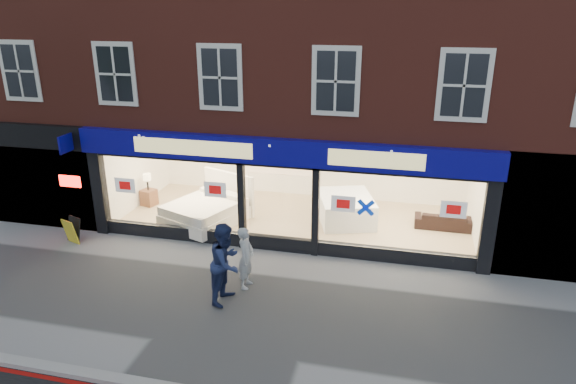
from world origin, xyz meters
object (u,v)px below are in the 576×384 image
(a_board, at_px, (72,231))
(pedestrian_grey, at_px, (246,257))
(mattress_stack, at_px, (346,208))
(display_bed, at_px, (208,210))
(sofa, at_px, (443,220))
(pedestrian_blue, at_px, (226,263))

(a_board, distance_m, pedestrian_grey, 5.83)
(a_board, bearing_deg, mattress_stack, 42.99)
(display_bed, height_order, a_board, display_bed)
(display_bed, distance_m, a_board, 3.99)
(mattress_stack, distance_m, sofa, 3.01)
(a_board, height_order, pedestrian_blue, pedestrian_blue)
(mattress_stack, bearing_deg, a_board, -156.75)
(mattress_stack, height_order, pedestrian_grey, pedestrian_grey)
(display_bed, bearing_deg, pedestrian_grey, -33.57)
(mattress_stack, distance_m, a_board, 8.24)
(pedestrian_blue, bearing_deg, display_bed, 34.68)
(pedestrian_grey, bearing_deg, sofa, -45.41)
(display_bed, bearing_deg, mattress_stack, 35.78)
(display_bed, xyz_separation_m, a_board, (-3.34, -2.18, -0.09))
(mattress_stack, xyz_separation_m, a_board, (-7.57, -3.25, -0.12))
(display_bed, xyz_separation_m, mattress_stack, (4.23, 1.07, 0.02))
(sofa, bearing_deg, pedestrian_grey, 43.45)
(pedestrian_grey, distance_m, pedestrian_blue, 0.77)
(pedestrian_blue, bearing_deg, a_board, 78.22)
(sofa, height_order, a_board, a_board)
(a_board, bearing_deg, sofa, 37.39)
(mattress_stack, height_order, pedestrian_blue, pedestrian_blue)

